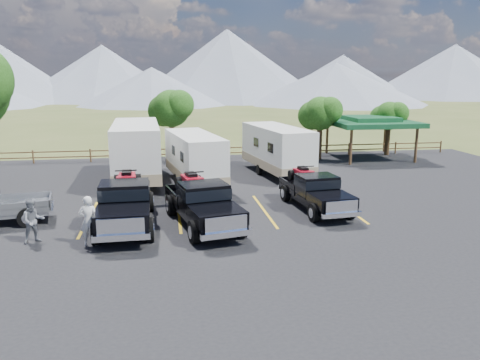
{
  "coord_description": "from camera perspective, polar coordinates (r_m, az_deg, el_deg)",
  "views": [
    {
      "loc": [
        -2.46,
        -16.75,
        6.27
      ],
      "look_at": [
        0.81,
        3.82,
        1.6
      ],
      "focal_mm": 35.0,
      "sensor_mm": 36.0,
      "label": 1
    }
  ],
  "objects": [
    {
      "name": "ground",
      "position": [
        18.06,
        -0.65,
        -7.68
      ],
      "size": [
        320.0,
        320.0,
        0.0
      ],
      "primitive_type": "plane",
      "color": "#414F21",
      "rests_on": "ground"
    },
    {
      "name": "asphalt_lot",
      "position": [
        20.87,
        -1.86,
        -4.8
      ],
      "size": [
        44.0,
        34.0,
        0.04
      ],
      "primitive_type": "cube",
      "color": "black",
      "rests_on": "ground"
    },
    {
      "name": "stall_lines",
      "position": [
        21.81,
        -2.19,
        -3.96
      ],
      "size": [
        12.12,
        5.5,
        0.01
      ],
      "color": "gold",
      "rests_on": "asphalt_lot"
    },
    {
      "name": "tree_ne_a",
      "position": [
        35.76,
        9.72,
        7.98
      ],
      "size": [
        3.11,
        2.92,
        4.76
      ],
      "color": "#331F13",
      "rests_on": "ground"
    },
    {
      "name": "tree_ne_b",
      "position": [
        39.02,
        17.68,
        7.43
      ],
      "size": [
        2.77,
        2.59,
        4.27
      ],
      "color": "#331F13",
      "rests_on": "ground"
    },
    {
      "name": "tree_north",
      "position": [
        35.86,
        -8.43,
        8.6
      ],
      "size": [
        3.46,
        3.24,
        5.25
      ],
      "color": "#331F13",
      "rests_on": "ground"
    },
    {
      "name": "rail_fence",
      "position": [
        35.98,
        -1.82,
        3.57
      ],
      "size": [
        36.12,
        0.12,
        1.0
      ],
      "color": "brown",
      "rests_on": "ground"
    },
    {
      "name": "pavilion",
      "position": [
        37.29,
        15.6,
        6.81
      ],
      "size": [
        6.2,
        6.2,
        3.22
      ],
      "color": "brown",
      "rests_on": "ground"
    },
    {
      "name": "mountain_range",
      "position": [
        122.85,
        -11.78,
        13.12
      ],
      "size": [
        209.0,
        71.0,
        20.0
      ],
      "color": "slate",
      "rests_on": "ground"
    },
    {
      "name": "rig_left",
      "position": [
        20.27,
        -13.78,
        -2.58
      ],
      "size": [
        2.4,
        6.5,
        2.15
      ],
      "rotation": [
        0.0,
        0.0,
        0.02
      ],
      "color": "black",
      "rests_on": "asphalt_lot"
    },
    {
      "name": "rig_center",
      "position": [
        19.87,
        -4.65,
        -2.68
      ],
      "size": [
        3.21,
        6.48,
        2.07
      ],
      "rotation": [
        0.0,
        0.0,
        0.21
      ],
      "color": "black",
      "rests_on": "asphalt_lot"
    },
    {
      "name": "rig_right",
      "position": [
        22.46,
        9.09,
        -1.25
      ],
      "size": [
        2.41,
        5.76,
        1.87
      ],
      "rotation": [
        0.0,
        0.0,
        0.1
      ],
      "color": "black",
      "rests_on": "asphalt_lot"
    },
    {
      "name": "trailer_left",
      "position": [
        28.35,
        -12.51,
        3.4
      ],
      "size": [
        2.98,
        10.07,
        3.49
      ],
      "rotation": [
        0.0,
        0.0,
        0.05
      ],
      "color": "silver",
      "rests_on": "asphalt_lot"
    },
    {
      "name": "trailer_center",
      "position": [
        27.25,
        -5.57,
        2.66
      ],
      "size": [
        3.33,
        8.52,
        2.94
      ],
      "rotation": [
        0.0,
        0.0,
        0.17
      ],
      "color": "silver",
      "rests_on": "asphalt_lot"
    },
    {
      "name": "trailer_right",
      "position": [
        29.86,
        4.49,
        3.69
      ],
      "size": [
        3.37,
        8.89,
        3.07
      ],
      "rotation": [
        0.0,
        0.0,
        0.16
      ],
      "color": "silver",
      "rests_on": "asphalt_lot"
    },
    {
      "name": "person_a",
      "position": [
        18.29,
        -17.97,
        -4.76
      ],
      "size": [
        0.72,
        0.49,
        1.92
      ],
      "primitive_type": "imported",
      "rotation": [
        0.0,
        0.0,
        3.19
      ],
      "color": "silver",
      "rests_on": "asphalt_lot"
    },
    {
      "name": "person_b",
      "position": [
        19.39,
        -23.9,
        -4.59
      ],
      "size": [
        1.02,
        0.94,
        1.7
      ],
      "primitive_type": "imported",
      "rotation": [
        0.0,
        0.0,
        0.44
      ],
      "color": "slate",
      "rests_on": "asphalt_lot"
    }
  ]
}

